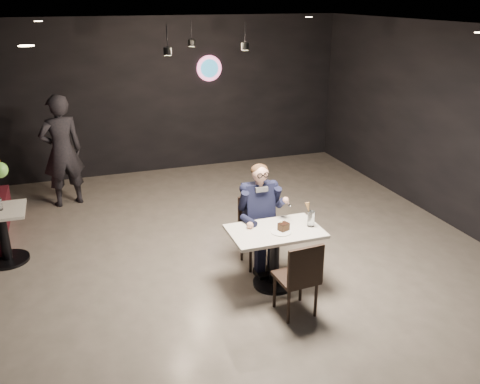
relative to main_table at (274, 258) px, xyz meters
name	(u,v)px	position (x,y,z in m)	size (l,w,h in m)	color
floor	(247,273)	(-0.22, 0.37, -0.38)	(9.00, 9.00, 0.00)	slate
wall_sign	(209,68)	(0.58, 4.84, 1.62)	(0.50, 0.06, 0.50)	pink
pendant_lights	(201,31)	(-0.22, 2.37, 2.51)	(1.40, 1.20, 0.36)	black
main_table	(274,258)	(0.00, 0.00, 0.00)	(1.10, 0.70, 0.75)	white
chair_far	(258,233)	(0.00, 0.55, 0.09)	(0.42, 0.46, 0.92)	black
chair_near	(296,276)	(0.00, -0.61, 0.09)	(0.42, 0.46, 0.92)	black
seated_man	(259,214)	(0.00, 0.55, 0.34)	(0.60, 0.80, 1.44)	black
dessert_plate	(281,232)	(0.04, -0.09, 0.38)	(0.24, 0.24, 0.01)	white
cake_slice	(284,227)	(0.08, -0.06, 0.43)	(0.12, 0.10, 0.08)	black
mint_leaf	(283,225)	(0.06, -0.08, 0.47)	(0.06, 0.04, 0.01)	#287D30
sundae_glass	(311,219)	(0.45, -0.04, 0.47)	(0.09, 0.09, 0.19)	silver
wafer_cone	(308,208)	(0.41, -0.02, 0.62)	(0.06, 0.06, 0.12)	tan
side_table	(4,234)	(-3.17, 1.72, 0.02)	(0.64, 0.64, 0.80)	white
passerby	(62,151)	(-2.34, 3.57, 0.57)	(0.69, 0.45, 1.89)	black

